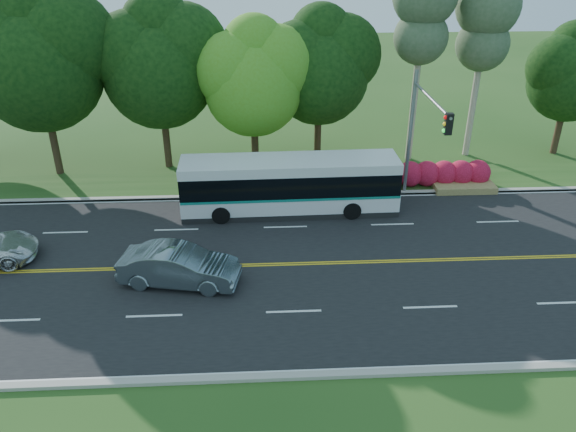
{
  "coord_description": "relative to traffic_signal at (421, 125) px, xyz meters",
  "views": [
    {
      "loc": [
        -1.66,
        -21.45,
        13.71
      ],
      "look_at": [
        -0.44,
        2.0,
        1.43
      ],
      "focal_mm": 35.0,
      "sensor_mm": 36.0,
      "label": 1
    }
  ],
  "objects": [
    {
      "name": "bougainvillea_hedge",
      "position": [
        0.69,
        2.75,
        -3.95
      ],
      "size": [
        9.5,
        2.25,
        1.5
      ],
      "color": "maroon",
      "rests_on": "ground"
    },
    {
      "name": "curb_south",
      "position": [
        -6.49,
        -12.55,
        -4.6
      ],
      "size": [
        60.0,
        0.3,
        0.15
      ],
      "primitive_type": "cube",
      "color": "#A7A297",
      "rests_on": "ground"
    },
    {
      "name": "road",
      "position": [
        -6.49,
        -5.4,
        -4.66
      ],
      "size": [
        60.0,
        14.0,
        0.02
      ],
      "primitive_type": "cube",
      "color": "black",
      "rests_on": "ground"
    },
    {
      "name": "grass_verge",
      "position": [
        -6.49,
        3.6,
        -4.62
      ],
      "size": [
        60.0,
        4.0,
        0.1
      ],
      "primitive_type": "cube",
      "color": "#264D19",
      "rests_on": "ground"
    },
    {
      "name": "ground",
      "position": [
        -6.49,
        -5.4,
        -4.67
      ],
      "size": [
        120.0,
        120.0,
        0.0
      ],
      "primitive_type": "plane",
      "color": "#264D19",
      "rests_on": "ground"
    },
    {
      "name": "sedan",
      "position": [
        -11.71,
        -6.64,
        -3.82
      ],
      "size": [
        5.29,
        2.65,
        1.67
      ],
      "primitive_type": "imported",
      "rotation": [
        0.0,
        0.0,
        1.39
      ],
      "color": "slate",
      "rests_on": "road"
    },
    {
      "name": "curb_north",
      "position": [
        -6.49,
        1.75,
        -4.6
      ],
      "size": [
        60.0,
        0.3,
        0.15
      ],
      "primitive_type": "cube",
      "color": "#A7A297",
      "rests_on": "ground"
    },
    {
      "name": "tree_row",
      "position": [
        -11.65,
        6.73,
        2.06
      ],
      "size": [
        44.7,
        9.1,
        13.84
      ],
      "color": "black",
      "rests_on": "ground"
    },
    {
      "name": "lane_markings",
      "position": [
        -6.59,
        -5.4,
        -4.65
      ],
      "size": [
        57.6,
        13.82,
        0.0
      ],
      "color": "gold",
      "rests_on": "road"
    },
    {
      "name": "traffic_signal",
      "position": [
        0.0,
        0.0,
        0.0
      ],
      "size": [
        0.42,
        6.1,
        7.0
      ],
      "color": "gray",
      "rests_on": "ground"
    },
    {
      "name": "transit_bus",
      "position": [
        -6.69,
        -0.13,
        -3.19
      ],
      "size": [
        11.32,
        2.68,
        2.95
      ],
      "rotation": [
        0.0,
        0.0,
        0.02
      ],
      "color": "silver",
      "rests_on": "road"
    }
  ]
}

